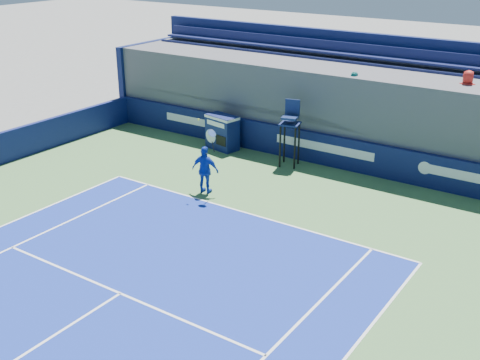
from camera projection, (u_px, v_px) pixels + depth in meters
The scene contains 5 objects.
back_hoarding at pixel (325, 150), 22.37m from camera, with size 20.40×0.21×1.20m.
match_clock at pixel (222, 131), 24.03m from camera, with size 1.44×0.97×1.40m.
umpire_chair at pixel (290, 126), 21.98m from camera, with size 0.85×0.85×2.48m.
tennis_player at pixel (205, 170), 19.80m from camera, with size 1.01×0.56×2.57m.
stadium_seating at pixel (350, 106), 23.48m from camera, with size 21.00×4.05×4.40m.
Camera 1 is at (9.31, -2.17, 7.92)m, focal length 45.00 mm.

